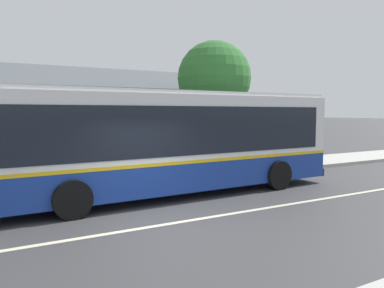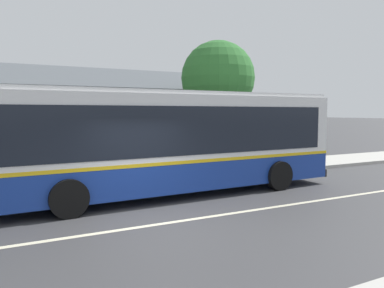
# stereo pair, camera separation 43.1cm
# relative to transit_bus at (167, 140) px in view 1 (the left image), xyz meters

# --- Properties ---
(ground_plane) EXTENTS (300.00, 300.00, 0.00)m
(ground_plane) POSITION_rel_transit_bus_xyz_m (-1.42, -2.90, -1.78)
(ground_plane) COLOR #38383A
(sidewalk_far) EXTENTS (60.00, 3.00, 0.15)m
(sidewalk_far) POSITION_rel_transit_bus_xyz_m (-1.42, 3.10, -1.70)
(sidewalk_far) COLOR #ADAAA3
(sidewalk_far) RESTS_ON ground
(lane_divider_stripe) EXTENTS (60.00, 0.16, 0.01)m
(lane_divider_stripe) POSITION_rel_transit_bus_xyz_m (-1.42, -2.90, -1.77)
(lane_divider_stripe) COLOR beige
(lane_divider_stripe) RESTS_ON ground
(community_building) EXTENTS (23.23, 9.15, 6.21)m
(community_building) POSITION_rel_transit_bus_xyz_m (-3.87, 10.62, 0.21)
(community_building) COLOR beige
(community_building) RESTS_ON ground
(transit_bus) EXTENTS (12.10, 3.02, 3.32)m
(transit_bus) POSITION_rel_transit_bus_xyz_m (0.00, 0.00, 0.00)
(transit_bus) COLOR navy
(transit_bus) RESTS_ON ground
(bench_down_street) EXTENTS (1.57, 0.51, 0.94)m
(bench_down_street) POSITION_rel_transit_bus_xyz_m (-1.84, 3.10, -1.22)
(bench_down_street) COLOR brown
(bench_down_street) RESTS_ON sidewalk_far
(street_tree_primary) EXTENTS (3.48, 3.48, 6.02)m
(street_tree_primary) POSITION_rel_transit_bus_xyz_m (4.54, 4.26, 2.49)
(street_tree_primary) COLOR #4C3828
(street_tree_primary) RESTS_ON ground
(bus_stop_sign) EXTENTS (0.36, 0.07, 2.40)m
(bus_stop_sign) POSITION_rel_transit_bus_xyz_m (6.62, 2.09, -0.14)
(bus_stop_sign) COLOR gray
(bus_stop_sign) RESTS_ON sidewalk_far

